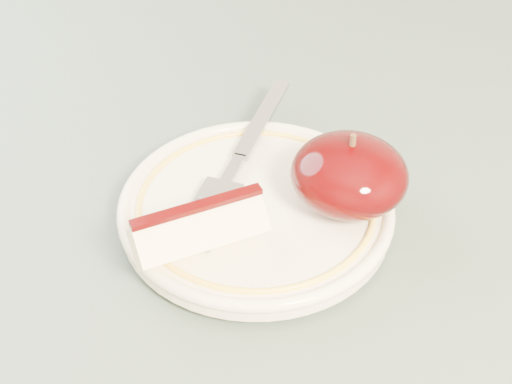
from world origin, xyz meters
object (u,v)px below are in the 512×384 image
(table, at_px, (164,300))
(plate, at_px, (256,208))
(fork, at_px, (240,158))
(apple_half, at_px, (349,175))

(table, relative_size, plate, 4.80)
(fork, bearing_deg, apple_half, -101.18)
(table, bearing_deg, plate, 14.81)
(plate, height_order, apple_half, apple_half)
(apple_half, bearing_deg, table, -163.18)
(plate, relative_size, apple_half, 2.40)
(fork, bearing_deg, plate, -145.98)
(apple_half, bearing_deg, plate, -160.84)
(table, height_order, apple_half, apple_half)
(table, height_order, fork, fork)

